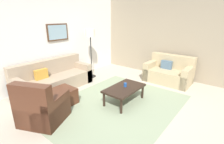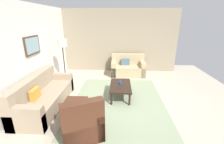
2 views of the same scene
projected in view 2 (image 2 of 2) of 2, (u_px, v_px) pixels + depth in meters
The scene contains 12 objects.
ground_plane at pixel (118, 101), 4.64m from camera, with size 8.00×8.00×0.00m, color #B2A893.
rear_partition at pixel (26, 55), 4.30m from camera, with size 6.00×0.12×2.80m, color silver.
stone_feature_panel at pixel (119, 41), 7.01m from camera, with size 0.12×5.20×2.80m, color gray.
area_rug at pixel (118, 101), 4.64m from camera, with size 3.45×2.68×0.01m, color gray.
couch_main at pixel (43, 97), 4.29m from camera, with size 2.27×0.87×0.88m.
couch_loveseat at pixel (128, 68), 6.84m from camera, with size 0.88×1.45×0.88m.
armchair_leather at pixel (82, 124), 3.15m from camera, with size 1.06×1.06×0.95m.
ottoman at pixel (76, 108), 3.92m from camera, with size 0.56×0.56×0.40m, color #4C2819.
coffee_table at pixel (120, 86), 4.80m from camera, with size 1.10×0.64×0.41m.
cup at pixel (120, 83), 4.81m from camera, with size 0.08×0.08×0.10m, color #1E478C.
lamp_standing at pixel (63, 48), 5.34m from camera, with size 0.32×0.32×1.71m.
framed_artwork at pixel (32, 45), 4.44m from camera, with size 0.74×0.04×0.52m.
Camera 2 is at (-4.10, -0.01, 2.36)m, focal length 24.62 mm.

